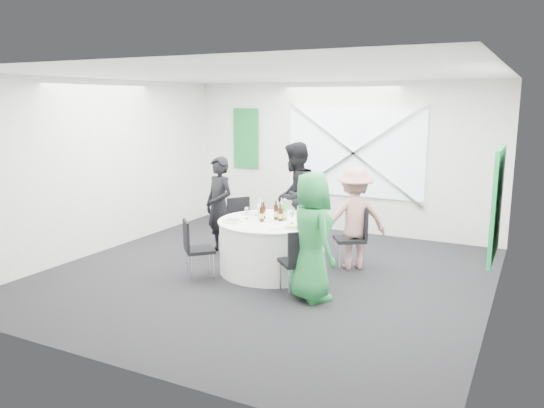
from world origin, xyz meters
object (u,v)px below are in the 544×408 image
at_px(banquet_table, 272,246).
at_px(clear_water_bottle, 260,212).
at_px(chair_back_right, 355,233).
at_px(person_man_back_left, 219,206).
at_px(chair_front_right, 299,258).
at_px(person_man_back, 295,196).
at_px(person_woman_green, 312,237).
at_px(chair_front_left, 194,245).
at_px(person_woman_pink, 354,218).
at_px(chair_back_left, 242,221).
at_px(green_water_bottle, 285,212).
at_px(chair_back, 304,224).

height_order(banquet_table, clear_water_bottle, clear_water_bottle).
height_order(chair_back_right, person_man_back_left, person_man_back_left).
height_order(chair_front_right, clear_water_bottle, clear_water_bottle).
bearing_deg(person_man_back, person_man_back_left, -59.15).
height_order(banquet_table, person_woman_green, person_woman_green).
distance_m(chair_front_right, person_woman_green, 0.34).
distance_m(banquet_table, person_woman_green, 1.28).
bearing_deg(chair_back_right, clear_water_bottle, -92.98).
xyz_separation_m(chair_front_left, person_woman_pink, (1.81, 1.48, 0.27)).
relative_size(chair_back_left, person_woman_pink, 0.60).
distance_m(chair_back_right, chair_front_right, 1.44).
height_order(person_man_back_left, clear_water_bottle, person_man_back_left).
bearing_deg(green_water_bottle, clear_water_bottle, -163.21).
bearing_deg(person_woman_green, chair_front_right, 36.88).
xyz_separation_m(chair_front_left, clear_water_bottle, (0.63, 0.77, 0.39)).
relative_size(banquet_table, person_woman_pink, 1.03).
relative_size(chair_front_left, clear_water_bottle, 2.85).
xyz_separation_m(person_woman_green, clear_water_bottle, (-1.12, 0.73, 0.07)).
bearing_deg(chair_back, person_man_back, 147.83).
bearing_deg(person_man_back_left, clear_water_bottle, -4.66).
bearing_deg(person_man_back, clear_water_bottle, -8.25).
height_order(chair_back, green_water_bottle, green_water_bottle).
bearing_deg(chair_front_left, person_woman_pink, -95.44).
distance_m(chair_front_left, person_woman_pink, 2.35).
bearing_deg(chair_front_left, chair_back, -68.58).
distance_m(banquet_table, chair_front_left, 1.14).
xyz_separation_m(chair_front_left, green_water_bottle, (0.97, 0.87, 0.39)).
distance_m(chair_back_left, chair_front_left, 1.41).
xyz_separation_m(chair_back_right, person_woman_green, (-0.10, -1.42, 0.26)).
xyz_separation_m(chair_back_right, person_man_back_left, (-2.21, -0.24, 0.25)).
xyz_separation_m(person_man_back_left, green_water_bottle, (1.34, -0.35, 0.09)).
bearing_deg(chair_back, green_water_bottle, -80.68).
distance_m(banquet_table, chair_front_right, 1.08).
relative_size(banquet_table, chair_back_left, 1.72).
bearing_deg(chair_back_right, person_man_back, -147.52).
xyz_separation_m(chair_back_right, clear_water_bottle, (-1.22, -0.69, 0.33)).
xyz_separation_m(person_woman_pink, green_water_bottle, (-0.84, -0.61, 0.12)).
xyz_separation_m(chair_back, person_woman_green, (0.91, -1.85, 0.33)).
relative_size(chair_back_left, green_water_bottle, 3.03).
bearing_deg(person_woman_pink, person_man_back, -59.06).
distance_m(chair_front_left, person_woman_green, 1.77).
distance_m(chair_front_left, green_water_bottle, 1.36).
bearing_deg(green_water_bottle, banquet_table, -155.45).
height_order(chair_back, person_man_back_left, person_man_back_left).
relative_size(chair_front_right, person_man_back, 0.49).
height_order(person_man_back, clear_water_bottle, person_man_back).
distance_m(person_woman_pink, person_woman_green, 1.45).
relative_size(chair_back_right, green_water_bottle, 3.09).
bearing_deg(chair_back_right, banquet_table, -90.00).
xyz_separation_m(person_woman_pink, clear_water_bottle, (-1.18, -0.71, 0.12)).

